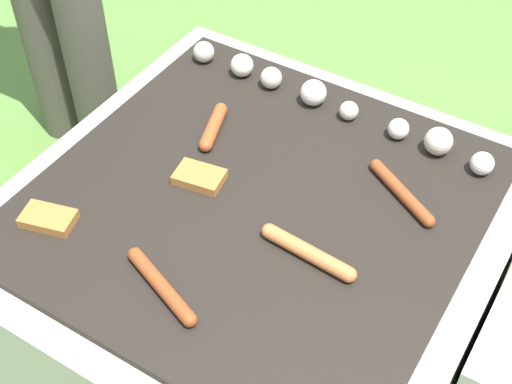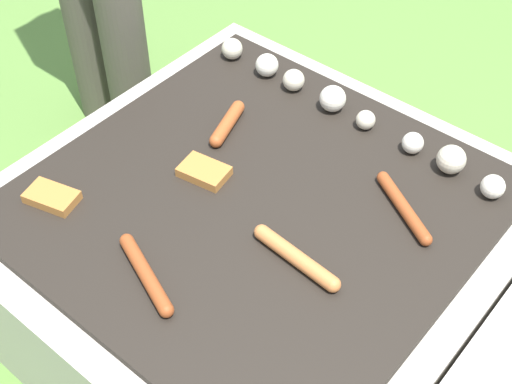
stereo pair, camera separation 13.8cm
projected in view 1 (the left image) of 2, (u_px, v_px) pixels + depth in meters
name	position (u px, v px, depth m)	size (l,w,h in m)	color
ground_plane	(256.00, 310.00, 1.67)	(14.00, 14.00, 0.00)	#567F38
grill	(256.00, 260.00, 1.53)	(0.94, 0.94, 0.38)	#B2AA9E
sausage_back_center	(213.00, 127.00, 1.53)	(0.07, 0.14, 0.03)	#A34C23
sausage_mid_right	(401.00, 192.00, 1.39)	(0.17, 0.11, 0.02)	#93421E
sausage_front_left	(308.00, 252.00, 1.28)	(0.20, 0.04, 0.03)	#C6753D
sausage_front_center	(161.00, 286.00, 1.23)	(0.19, 0.09, 0.03)	#93421E
bread_slice_center	(48.00, 219.00, 1.35)	(0.11, 0.08, 0.02)	#B27033
bread_slice_right	(199.00, 177.00, 1.43)	(0.11, 0.08, 0.02)	#B27033
mushroom_row	(331.00, 101.00, 1.57)	(0.75, 0.08, 0.06)	beige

